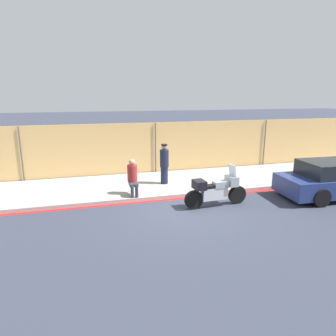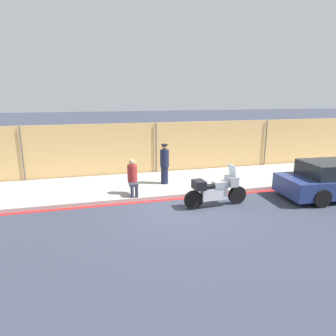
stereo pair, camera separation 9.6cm
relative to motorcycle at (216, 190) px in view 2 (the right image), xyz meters
name	(u,v)px [view 2 (the right image)]	position (x,y,z in m)	size (l,w,h in m)	color
ground_plane	(186,209)	(-1.07, 0.00, -0.58)	(120.00, 120.00, 0.00)	#333847
sidewalk	(165,183)	(-1.07, 2.89, -0.51)	(43.60, 3.53, 0.14)	#9E9E99
curb_paint_stripe	(177,199)	(-1.07, 1.03, -0.58)	(43.60, 0.18, 0.01)	red
storefront_fence	(156,149)	(-1.07, 4.74, 0.67)	(41.42, 0.17, 2.51)	#E5B26B
motorcycle	(216,190)	(0.00, 0.00, 0.00)	(2.33, 0.59, 1.45)	black
officer_standing	(165,164)	(-1.15, 2.67, 0.41)	(0.37, 0.37, 1.67)	#191E38
person_seated_on_curb	(133,175)	(-2.64, 1.60, 0.30)	(0.37, 0.68, 1.34)	#2D3342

